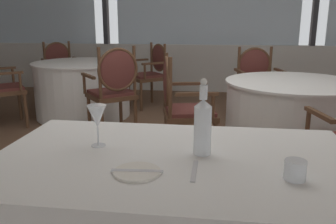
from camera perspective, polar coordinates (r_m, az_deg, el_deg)
The scene contains 15 objects.
ground_plane at distance 3.17m, azimuth 3.38°, elevation -9.46°, with size 15.09×15.09×0.00m, color brown.
window_wall_far at distance 6.56m, azimuth 6.07°, elevation 12.44°, with size 11.60×0.14×2.64m.
side_plate at distance 1.34m, azimuth -4.96°, elevation -9.53°, with size 0.18×0.18×0.01m, color silver.
butter_knife at distance 1.34m, azimuth -4.97°, elevation -9.33°, with size 0.19×0.02×0.00m, color silver.
dinner_fork at distance 1.36m, azimuth 4.23°, elevation -9.35°, with size 0.19×0.02×0.00m, color silver.
water_bottle at distance 1.49m, azimuth 5.56°, elevation -2.04°, with size 0.07×0.07×0.32m.
wine_glass at distance 1.61m, azimuth -11.27°, elevation -0.83°, with size 0.08×0.08×0.19m.
water_tumbler at distance 1.36m, azimuth 19.66°, elevation -8.71°, with size 0.08×0.08×0.07m, color white.
background_table_0 at distance 3.58m, azimuth 19.12°, elevation -1.16°, with size 1.27×1.27×0.74m.
dining_chair_0_0 at distance 3.25m, azimuth 1.92°, elevation 1.83°, with size 0.55×0.60×0.99m.
dining_chair_0_3 at distance 4.51m, azimuth 13.97°, elevation 4.96°, with size 0.60×0.55×0.97m.
background_table_1 at distance 5.01m, azimuth -13.45°, elevation 3.58°, with size 1.30×1.30×0.74m.
dining_chair_1_0 at distance 5.41m, azimuth -2.66°, elevation 6.76°, with size 0.65×0.66×0.95m.
dining_chair_1_1 at distance 6.00m, azimuth -16.88°, elevation 6.93°, with size 0.66×0.65×0.95m.
dining_chair_1_3 at distance 3.97m, azimuth -8.61°, elevation 4.30°, with size 0.66×0.65×1.02m.
Camera 1 is at (0.21, -2.89, 1.29)m, focal length 38.14 mm.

